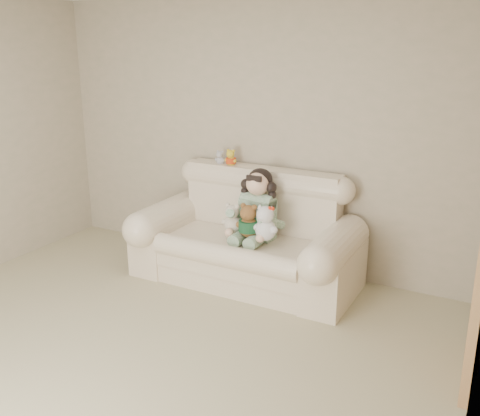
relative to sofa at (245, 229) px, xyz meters
name	(u,v)px	position (x,y,z in m)	size (l,w,h in m)	color
floor	(88,388)	(-0.13, -2.00, -0.52)	(5.00, 5.00, 0.00)	tan
wall_back	(257,136)	(-0.13, 0.50, 0.78)	(4.50, 4.50, 0.00)	#A19980
wall_right	(478,274)	(2.12, -2.00, 0.78)	(5.00, 5.00, 0.00)	#A19980
sofa	(245,229)	(0.00, 0.00, 0.00)	(2.10, 0.95, 1.03)	#FFEECD
seated_child	(258,204)	(0.09, 0.08, 0.24)	(0.40, 0.49, 0.67)	#30723C
brown_teddy	(249,217)	(0.10, -0.12, 0.17)	(0.23, 0.18, 0.37)	brown
white_cat	(266,219)	(0.27, -0.13, 0.18)	(0.25, 0.19, 0.38)	white
cream_teddy	(233,216)	(-0.08, -0.09, 0.15)	(0.21, 0.16, 0.33)	beige
yellow_mini_bear	(231,156)	(-0.34, 0.34, 0.59)	(0.13, 0.10, 0.20)	gold
grey_mini_plush	(220,156)	(-0.46, 0.35, 0.58)	(0.11, 0.08, 0.17)	silver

